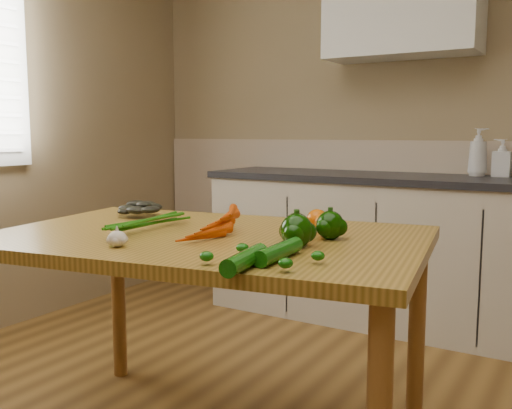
{
  "coord_description": "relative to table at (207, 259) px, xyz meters",
  "views": [
    {
      "loc": [
        0.98,
        -1.13,
        1.15
      ],
      "look_at": [
        -0.14,
        0.71,
        0.88
      ],
      "focal_mm": 40.0,
      "sensor_mm": 36.0,
      "label": 1
    }
  ],
  "objects": [
    {
      "name": "zucchini_a",
      "position": [
        0.41,
        -0.23,
        0.11
      ],
      "size": [
        0.06,
        0.24,
        0.05
      ],
      "primitive_type": "cylinder",
      "rotation": [
        1.57,
        0.0,
        0.06
      ],
      "color": "#0B4C08",
      "rests_on": "table"
    },
    {
      "name": "leafy_greens",
      "position": [
        -0.48,
        0.2,
        0.14
      ],
      "size": [
        0.21,
        0.19,
        0.11
      ],
      "primitive_type": null,
      "color": "black",
      "rests_on": "table"
    },
    {
      "name": "zucchini_b",
      "position": [
        0.39,
        -0.36,
        0.11
      ],
      "size": [
        0.09,
        0.23,
        0.05
      ],
      "primitive_type": "cylinder",
      "rotation": [
        1.57,
        0.0,
        0.17
      ],
      "color": "#0B4C08",
      "rests_on": "table"
    },
    {
      "name": "counter_run",
      "position": [
        0.41,
        1.73,
        -0.25
      ],
      "size": [
        2.84,
        0.64,
        1.14
      ],
      "color": "beige",
      "rests_on": "ground"
    },
    {
      "name": "garlic_bulb",
      "position": [
        -0.1,
        -0.33,
        0.11
      ],
      "size": [
        0.06,
        0.06,
        0.05
      ],
      "primitive_type": "ellipsoid",
      "color": "silver",
      "rests_on": "table"
    },
    {
      "name": "pepper_c",
      "position": [
        0.37,
        -0.04,
        0.14
      ],
      "size": [
        0.1,
        0.1,
        0.1
      ],
      "primitive_type": "sphere",
      "color": "#0B3202",
      "rests_on": "table"
    },
    {
      "name": "soap_bottle_b",
      "position": [
        0.68,
        1.9,
        0.3
      ],
      "size": [
        0.1,
        0.1,
        0.21
      ],
      "primitive_type": "imported",
      "rotation": [
        0.0,
        0.0,
        4.71
      ],
      "color": "silver",
      "rests_on": "counter_run"
    },
    {
      "name": "room",
      "position": [
        0.19,
        -0.28,
        0.54
      ],
      "size": [
        4.04,
        5.04,
        2.64
      ],
      "color": "brown",
      "rests_on": "ground"
    },
    {
      "name": "soap_bottle_a",
      "position": [
        0.55,
        1.89,
        0.33
      ],
      "size": [
        0.13,
        0.13,
        0.28
      ],
      "primitive_type": "imported",
      "rotation": [
        0.0,
        0.0,
        1.87
      ],
      "color": "silver",
      "rests_on": "counter_run"
    },
    {
      "name": "tomato_b",
      "position": [
        0.28,
        0.31,
        0.12
      ],
      "size": [
        0.08,
        0.08,
        0.07
      ],
      "primitive_type": "ellipsoid",
      "color": "#D65D05",
      "rests_on": "table"
    },
    {
      "name": "table",
      "position": [
        0.0,
        0.0,
        0.0
      ],
      "size": [
        1.63,
        1.19,
        0.8
      ],
      "rotation": [
        0.0,
        0.0,
        0.16
      ],
      "color": "#A87E31",
      "rests_on": "ground"
    },
    {
      "name": "pepper_a",
      "position": [
        0.33,
        0.05,
        0.13
      ],
      "size": [
        0.09,
        0.09,
        0.09
      ],
      "primitive_type": "sphere",
      "color": "#0B3202",
      "rests_on": "table"
    },
    {
      "name": "tomato_c",
      "position": [
        0.34,
        0.24,
        0.12
      ],
      "size": [
        0.08,
        0.08,
        0.07
      ],
      "primitive_type": "ellipsoid",
      "color": "#D65D05",
      "rests_on": "table"
    },
    {
      "name": "carrot_bunch",
      "position": [
        -0.04,
        -0.02,
        0.13
      ],
      "size": [
        0.31,
        0.25,
        0.07
      ],
      "primitive_type": null,
      "rotation": [
        0.0,
        0.0,
        0.16
      ],
      "color": "#CB4204",
      "rests_on": "table"
    },
    {
      "name": "pepper_b",
      "position": [
        0.41,
        0.13,
        0.14
      ],
      "size": [
        0.09,
        0.09,
        0.09
      ],
      "primitive_type": "sphere",
      "color": "#0B3202",
      "rests_on": "table"
    },
    {
      "name": "tomato_a",
      "position": [
        0.26,
        0.19,
        0.12
      ],
      "size": [
        0.06,
        0.06,
        0.06
      ],
      "primitive_type": "ellipsoid",
      "color": "#880C02",
      "rests_on": "table"
    }
  ]
}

